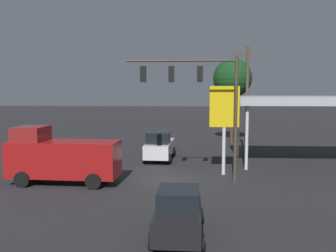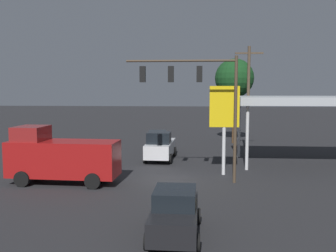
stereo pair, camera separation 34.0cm
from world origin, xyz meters
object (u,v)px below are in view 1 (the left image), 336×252
(sedan_waiting, at_px, (179,213))
(delivery_truck, at_px, (61,157))
(sedan_far, at_px, (156,141))
(price_sign, at_px, (224,111))
(pickup_parked, at_px, (159,147))
(utility_pole, at_px, (247,99))
(traffic_signal_assembly, at_px, (197,89))
(street_tree, at_px, (233,79))

(sedan_waiting, xyz_separation_m, delivery_truck, (7.59, -7.89, 0.74))
(sedan_far, bearing_deg, price_sign, 25.71)
(pickup_parked, relative_size, delivery_truck, 0.77)
(utility_pole, bearing_deg, delivery_truck, 38.73)
(traffic_signal_assembly, bearing_deg, pickup_parked, -67.62)
(utility_pole, xyz_separation_m, sedan_far, (8.15, -2.28, -4.11))
(utility_pole, bearing_deg, pickup_parked, 16.91)
(sedan_waiting, distance_m, street_tree, 27.38)
(sedan_far, bearing_deg, traffic_signal_assembly, 12.81)
(sedan_far, bearing_deg, pickup_parked, 4.20)
(utility_pole, xyz_separation_m, pickup_parked, (7.46, 2.27, -3.95))
(sedan_far, relative_size, sedan_waiting, 1.02)
(delivery_truck, height_order, street_tree, street_tree)
(street_tree, bearing_deg, sedan_waiting, 79.33)
(sedan_far, height_order, sedan_waiting, same)
(delivery_truck, distance_m, street_tree, 22.85)
(sedan_far, bearing_deg, street_tree, 121.82)
(traffic_signal_assembly, relative_size, sedan_waiting, 1.79)
(price_sign, bearing_deg, traffic_signal_assembly, 48.93)
(sedan_waiting, xyz_separation_m, street_tree, (-4.95, -26.24, 6.04))
(street_tree, bearing_deg, traffic_signal_assembly, 76.79)
(sedan_waiting, relative_size, street_tree, 0.49)
(pickup_parked, bearing_deg, street_tree, 148.10)
(traffic_signal_assembly, height_order, utility_pole, utility_pole)
(utility_pole, xyz_separation_m, street_tree, (0.40, -7.98, 1.94))
(traffic_signal_assembly, xyz_separation_m, street_tree, (-4.09, -17.44, 1.11))
(delivery_truck, xyz_separation_m, street_tree, (-12.53, -18.35, 5.30))
(street_tree, bearing_deg, delivery_truck, 55.67)
(price_sign, relative_size, pickup_parked, 1.15)
(price_sign, xyz_separation_m, pickup_parked, (4.87, -5.01, -3.27))
(delivery_truck, bearing_deg, traffic_signal_assembly, -171.18)
(utility_pole, height_order, sedan_far, utility_pole)
(sedan_waiting, height_order, delivery_truck, delivery_truck)
(traffic_signal_assembly, relative_size, utility_pole, 0.83)
(traffic_signal_assembly, height_order, pickup_parked, traffic_signal_assembly)
(sedan_waiting, bearing_deg, traffic_signal_assembly, 175.41)
(pickup_parked, relative_size, street_tree, 0.58)
(traffic_signal_assembly, xyz_separation_m, sedan_waiting, (0.85, 8.80, -4.93))
(delivery_truck, relative_size, street_tree, 0.76)
(traffic_signal_assembly, xyz_separation_m, sedan_far, (3.66, -11.74, -4.93))
(traffic_signal_assembly, distance_m, street_tree, 17.95)
(sedan_far, xyz_separation_m, delivery_truck, (4.78, 12.66, 0.74))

